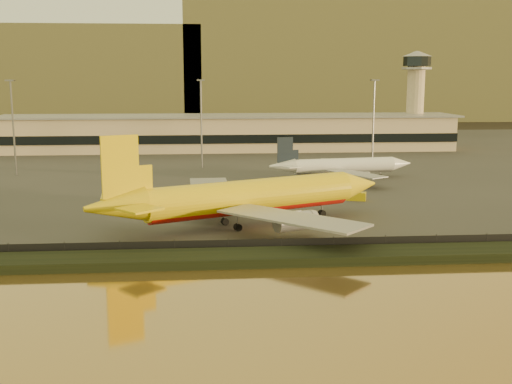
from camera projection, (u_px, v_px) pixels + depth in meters
ground at (260, 234)px, 109.35m from camera, size 900.00×900.00×0.00m
embankment at (271, 257)px, 92.55m from camera, size 320.00×7.00×1.40m
tarmac at (234, 161)px, 202.50m from camera, size 320.00×220.00×0.20m
perimeter_fence at (268, 246)px, 96.36m from camera, size 300.00×0.05×2.20m
terminal_building at (189, 133)px, 230.20m from camera, size 202.00×25.00×12.60m
control_tower at (416, 89)px, 239.62m from camera, size 11.20×11.20×35.50m
apron_light_masts at (290, 115)px, 181.32m from camera, size 152.20×12.20×25.40m
distant_hills at (186, 69)px, 435.57m from camera, size 470.00×160.00×70.00m
dhl_cargo_jet at (247, 198)px, 113.21m from camera, size 54.60×51.72×17.16m
white_narrowbody_jet at (342, 166)px, 166.18m from camera, size 38.69×37.43×11.12m
gse_vehicle_yellow at (357, 196)px, 137.50m from camera, size 4.32×2.92×1.78m
gse_vehicle_white at (218, 195)px, 138.30m from camera, size 4.48×2.23×1.96m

